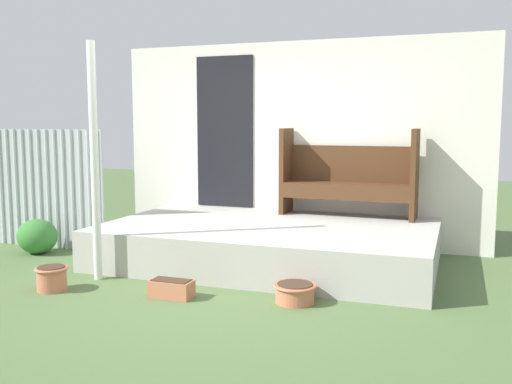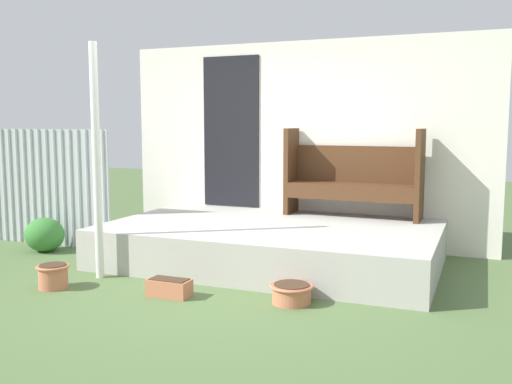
{
  "view_description": "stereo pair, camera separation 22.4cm",
  "coord_description": "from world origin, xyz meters",
  "px_view_note": "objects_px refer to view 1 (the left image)",
  "views": [
    {
      "loc": [
        2.08,
        -4.87,
        1.56
      ],
      "look_at": [
        0.2,
        0.39,
        0.89
      ],
      "focal_mm": 40.0,
      "sensor_mm": 36.0,
      "label": 1
    },
    {
      "loc": [
        2.29,
        -4.79,
        1.56
      ],
      "look_at": [
        0.2,
        0.39,
        0.89
      ],
      "focal_mm": 40.0,
      "sensor_mm": 36.0,
      "label": 2
    }
  ],
  "objects_px": {
    "support_post": "(95,163)",
    "flower_pot_left": "(52,277)",
    "shrub_by_fence": "(37,236)",
    "bench": "(348,174)",
    "planter_box_rect": "(171,289)",
    "flower_pot_middle": "(295,292)"
  },
  "relations": [
    {
      "from": "support_post",
      "to": "flower_pot_left",
      "type": "relative_size",
      "value": 7.55
    },
    {
      "from": "flower_pot_left",
      "to": "shrub_by_fence",
      "type": "xyz_separation_m",
      "value": [
        -1.2,
        1.21,
        0.08
      ]
    },
    {
      "from": "bench",
      "to": "planter_box_rect",
      "type": "bearing_deg",
      "value": -113.21
    },
    {
      "from": "flower_pot_left",
      "to": "planter_box_rect",
      "type": "bearing_deg",
      "value": 9.23
    },
    {
      "from": "flower_pot_middle",
      "to": "planter_box_rect",
      "type": "bearing_deg",
      "value": -168.42
    },
    {
      "from": "bench",
      "to": "flower_pot_middle",
      "type": "bearing_deg",
      "value": -89.12
    },
    {
      "from": "shrub_by_fence",
      "to": "bench",
      "type": "bearing_deg",
      "value": 21.7
    },
    {
      "from": "bench",
      "to": "flower_pot_middle",
      "type": "xyz_separation_m",
      "value": [
        -0.04,
        -2.19,
        -0.85
      ]
    },
    {
      "from": "support_post",
      "to": "flower_pot_middle",
      "type": "relative_size",
      "value": 6.14
    },
    {
      "from": "shrub_by_fence",
      "to": "support_post",
      "type": "bearing_deg",
      "value": -27.89
    },
    {
      "from": "flower_pot_middle",
      "to": "shrub_by_fence",
      "type": "distance_m",
      "value": 3.55
    },
    {
      "from": "support_post",
      "to": "bench",
      "type": "distance_m",
      "value": 3.01
    },
    {
      "from": "flower_pot_middle",
      "to": "support_post",
      "type": "bearing_deg",
      "value": 178.03
    },
    {
      "from": "support_post",
      "to": "flower_pot_left",
      "type": "xyz_separation_m",
      "value": [
        -0.17,
        -0.48,
        -1.05
      ]
    },
    {
      "from": "bench",
      "to": "flower_pot_middle",
      "type": "height_order",
      "value": "bench"
    },
    {
      "from": "planter_box_rect",
      "to": "flower_pot_left",
      "type": "bearing_deg",
      "value": -170.77
    },
    {
      "from": "flower_pot_middle",
      "to": "planter_box_rect",
      "type": "distance_m",
      "value": 1.12
    },
    {
      "from": "bench",
      "to": "planter_box_rect",
      "type": "relative_size",
      "value": 4.17
    },
    {
      "from": "flower_pot_left",
      "to": "planter_box_rect",
      "type": "xyz_separation_m",
      "value": [
        1.16,
        0.19,
        -0.05
      ]
    },
    {
      "from": "support_post",
      "to": "bench",
      "type": "xyz_separation_m",
      "value": [
        2.13,
        2.12,
        -0.23
      ]
    },
    {
      "from": "bench",
      "to": "shrub_by_fence",
      "type": "height_order",
      "value": "bench"
    },
    {
      "from": "support_post",
      "to": "flower_pot_middle",
      "type": "xyz_separation_m",
      "value": [
        2.08,
        -0.07,
        -1.08
      ]
    }
  ]
}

